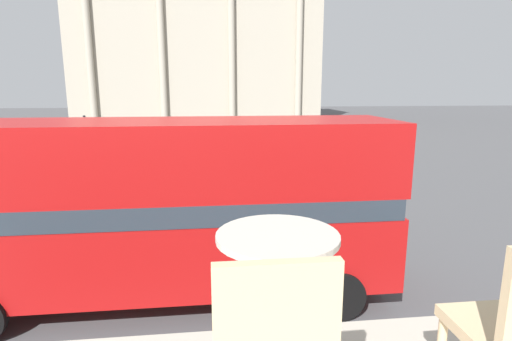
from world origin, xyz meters
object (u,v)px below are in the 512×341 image
Objects in this scene: traffic_light_mid at (88,141)px; plaza_building_left at (198,47)px; cafe_dining_table at (277,271)px; pedestrian_black at (360,151)px; car_white at (308,140)px; pedestrian_blue at (284,204)px; car_silver at (208,157)px; double_decker_bus at (170,204)px; traffic_light_near at (324,167)px.

plaza_building_left is at bearing 84.00° from traffic_light_mid.
pedestrian_black is at bearing 67.79° from cafe_dining_table.
car_white is 2.62× the size of pedestrian_black.
traffic_light_mid is at bearing 111.87° from pedestrian_black.
pedestrian_blue is (8.43, -7.08, -1.38)m from traffic_light_mid.
car_silver is 9.66m from pedestrian_black.
double_decker_bus reaches higher than traffic_light_near.
double_decker_bus is 6.24× the size of pedestrian_black.
car_white is (8.84, 23.04, -1.65)m from double_decker_bus.
plaza_building_left reaches higher than car_white.
pedestrian_blue is (-5.43, -18.75, 0.27)m from car_white.
pedestrian_black reaches higher than car_white.
double_decker_bus is at bearing -89.33° from plaza_building_left.
car_white is (9.46, -30.17, -9.99)m from plaza_building_left.
double_decker_bus is 5.80m from traffic_light_near.
traffic_light_near is at bearing -11.29° from car_silver.
plaza_building_left is 40.52m from pedestrian_black.
double_decker_bus is 7.27m from cafe_dining_table.
traffic_light_mid is (-6.28, 18.33, -1.67)m from cafe_dining_table.
plaza_building_left is at bearing 58.95° from car_white.
pedestrian_black is at bearing -107.17° from pedestrian_blue.
pedestrian_blue reaches higher than pedestrian_black.
pedestrian_blue is at bearing 154.92° from pedestrian_black.
car_silver and car_white have the same top height.
double_decker_bus is 2.81× the size of traffic_light_mid.
car_silver is 11.50m from pedestrian_blue.
traffic_light_mid reaches higher than car_white.
pedestrian_black is at bearing 14.87° from traffic_light_mid.
car_white is at bearing 40.10° from traffic_light_mid.
traffic_light_near is 12.34m from traffic_light_mid.
pedestrian_blue is at bearing 79.18° from cafe_dining_table.
cafe_dining_table reaches higher than traffic_light_near.
double_decker_bus is at bearing -159.44° from car_white.
traffic_light_near is at bearing -39.07° from traffic_light_mid.
plaza_building_left is 21.60× the size of pedestrian_black.
traffic_light_mid is (-9.58, 7.78, -0.02)m from traffic_light_near.
traffic_light_near is 2.25× the size of pedestrian_black.
traffic_light_mid is 2.23× the size of pedestrian_black.
plaza_building_left is at bearing 91.79° from cafe_dining_table.
cafe_dining_table is 0.20× the size of traffic_light_mid.
traffic_light_mid is 16.03m from pedestrian_black.
traffic_light_near is at bearing 45.92° from double_decker_bus.
cafe_dining_table reaches higher than car_white.
cafe_dining_table is 0.45× the size of pedestrian_black.
plaza_building_left is 9.70× the size of traffic_light_mid.
pedestrian_black is at bearing 63.75° from traffic_light_near.
cafe_dining_table reaches higher than pedestrian_black.
traffic_light_near is 12.59m from car_silver.
plaza_building_left is at bearing 153.06° from car_silver.
traffic_light_near is at bearing -150.87° from car_white.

